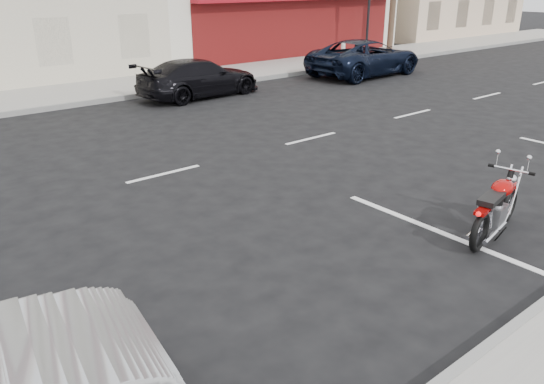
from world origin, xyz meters
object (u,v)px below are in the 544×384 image
(fire_hydrant, at_px, (343,50))
(motorcycle, at_px, (510,196))
(traffic_light, at_px, (370,3))
(car_far, at_px, (199,78))
(suv_far, at_px, (365,58))

(fire_hydrant, distance_m, motorcycle, 17.64)
(traffic_light, distance_m, car_far, 11.35)
(traffic_light, xyz_separation_m, motorcycle, (-12.33, -13.77, -2.12))
(car_far, bearing_deg, suv_far, -99.05)
(motorcycle, relative_size, suv_far, 0.37)
(traffic_light, xyz_separation_m, suv_far, (-3.60, -3.03, -1.85))
(traffic_light, distance_m, fire_hydrant, 2.53)
(traffic_light, height_order, motorcycle, traffic_light)
(traffic_light, height_order, fire_hydrant, traffic_light)
(motorcycle, distance_m, suv_far, 13.84)
(motorcycle, bearing_deg, traffic_light, 36.92)
(suv_far, bearing_deg, car_far, 82.44)
(fire_hydrant, bearing_deg, motorcycle, -127.85)
(fire_hydrant, xyz_separation_m, car_far, (-9.43, -2.55, 0.08))
(car_far, bearing_deg, traffic_light, -81.67)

